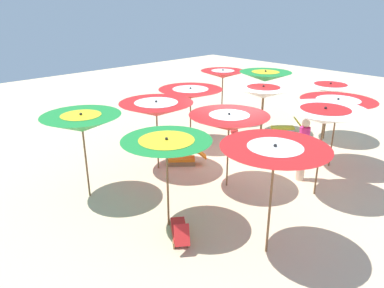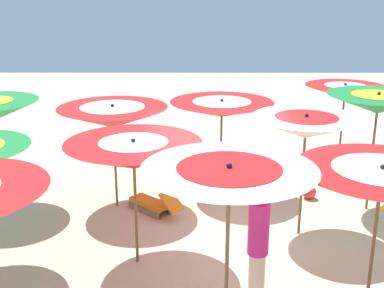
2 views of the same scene
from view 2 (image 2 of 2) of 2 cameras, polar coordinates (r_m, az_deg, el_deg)
ground at (r=9.50m, az=3.03°, el=-10.91°), size 37.84×37.84×0.04m
beach_umbrella_1 at (r=10.64m, az=20.33°, el=4.29°), size 2.01×2.01×2.51m
beach_umbrella_2 at (r=12.71m, az=16.94°, el=5.69°), size 1.91×1.91×2.28m
beach_umbrella_3 at (r=7.11m, az=20.66°, el=-3.87°), size 2.28×2.28×2.26m
beach_umbrella_4 at (r=9.16m, az=12.78°, el=1.89°), size 1.93×1.93×2.35m
beach_umbrella_5 at (r=11.09m, az=3.39°, el=4.00°), size 2.29×2.29×2.15m
beach_umbrella_6 at (r=6.01m, az=4.19°, el=-4.41°), size 2.12×2.12×2.51m
beach_umbrella_7 at (r=8.07m, az=-6.63°, el=-1.24°), size 2.20×2.20×2.20m
beach_umbrella_8 at (r=10.33m, az=-8.95°, el=3.08°), size 2.24×2.24×2.23m
lounger_1 at (r=10.49m, az=-4.40°, el=-6.73°), size 1.20×1.13×0.58m
beachgoer_0 at (r=7.27m, az=7.48°, el=-11.31°), size 0.30×0.30×1.89m
beach_ball at (r=11.43m, az=13.13°, el=-5.33°), size 0.31×0.31×0.31m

